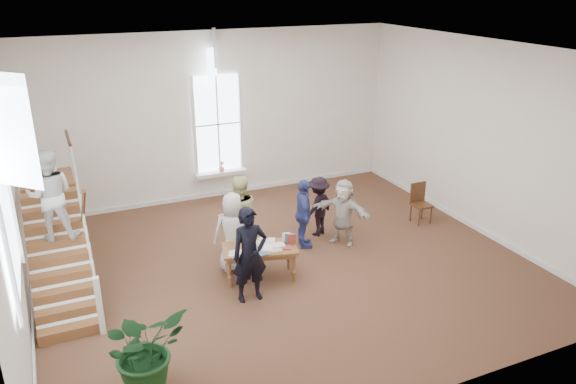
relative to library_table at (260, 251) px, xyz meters
name	(u,v)px	position (x,y,z in m)	size (l,w,h in m)	color
ground	(284,265)	(0.66, 0.30, -0.62)	(10.00, 10.00, 0.00)	#4C2F1D
room_shell	(221,182)	(0.66, 4.69, -0.22)	(10.49, 10.00, 10.00)	silver
staircase	(54,216)	(-3.68, 1.05, 1.00)	(1.10, 4.10, 2.92)	brown
library_table	(260,251)	(0.00, 0.00, 0.00)	(1.62, 1.08, 0.76)	brown
police_officer	(250,255)	(-0.46, -0.65, 0.32)	(0.68, 0.45, 1.87)	black
elderly_woman	(233,232)	(-0.36, 0.60, 0.23)	(0.83, 0.54, 1.69)	beige
person_yellow	(239,217)	(-0.06, 1.10, 0.32)	(0.91, 0.71, 1.87)	#DEDD8B
woman_cluster_a	(304,214)	(1.41, 0.93, 0.19)	(0.95, 0.39, 1.61)	#364083
woman_cluster_b	(318,206)	(2.01, 1.38, 0.10)	(0.93, 0.53, 1.44)	black
woman_cluster_c	(343,212)	(2.31, 0.73, 0.16)	(1.44, 0.46, 1.55)	beige
floor_plant	(145,349)	(-2.74, -2.34, 0.06)	(1.21, 1.05, 1.35)	#113714
side_chair	(420,200)	(4.66, 1.02, -0.06)	(0.44, 0.44, 1.00)	#3A200F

